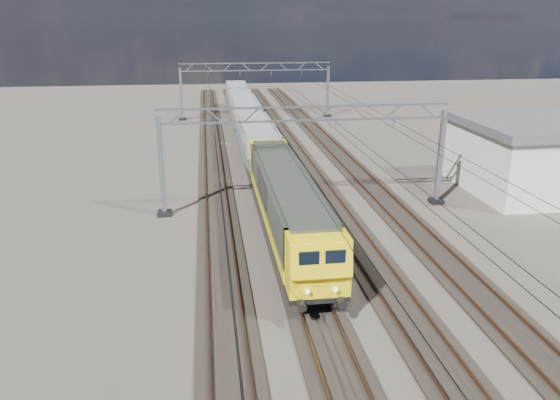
{
  "coord_description": "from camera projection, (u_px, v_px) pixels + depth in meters",
  "views": [
    {
      "loc": [
        -6.45,
        -30.94,
        12.56
      ],
      "look_at": [
        -2.38,
        -0.93,
        2.4
      ],
      "focal_mm": 35.0,
      "sensor_mm": 36.0,
      "label": 1
    }
  ],
  "objects": [
    {
      "name": "catenary_gantry_far",
      "position": [
        256.0,
        88.0,
        70.23
      ],
      "size": [
        19.9,
        0.9,
        7.11
      ],
      "color": "#8E939B",
      "rests_on": "ground"
    },
    {
      "name": "ground",
      "position": [
        316.0,
        230.0,
        33.89
      ],
      "size": [
        160.0,
        160.0,
        0.0
      ],
      "primitive_type": "plane",
      "color": "#29241E",
      "rests_on": "ground"
    },
    {
      "name": "hopper_wagon_mid",
      "position": [
        246.0,
        113.0,
        62.12
      ],
      "size": [
        3.38,
        13.0,
        3.25
      ],
      "color": "black",
      "rests_on": "ground"
    },
    {
      "name": "track_outer_west",
      "position": [
        219.0,
        234.0,
        33.1
      ],
      "size": [
        2.6,
        140.0,
        0.3
      ],
      "color": "black",
      "rests_on": "ground"
    },
    {
      "name": "locomotive",
      "position": [
        286.0,
        200.0,
        32.12
      ],
      "size": [
        2.76,
        21.1,
        3.62
      ],
      "color": "black",
      "rests_on": "ground"
    },
    {
      "name": "hopper_wagon_lead",
      "position": [
        258.0,
        139.0,
        48.78
      ],
      "size": [
        3.38,
        13.0,
        3.25
      ],
      "color": "black",
      "rests_on": "ground"
    },
    {
      "name": "track_inner_east",
      "position": [
        347.0,
        228.0,
        34.12
      ],
      "size": [
        2.6,
        140.0,
        0.3
      ],
      "color": "black",
      "rests_on": "ground"
    },
    {
      "name": "hopper_wagon_third",
      "position": [
        238.0,
        96.0,
        75.46
      ],
      "size": [
        3.38,
        13.0,
        3.25
      ],
      "color": "black",
      "rests_on": "ground"
    },
    {
      "name": "catenary_gantry_mid",
      "position": [
        305.0,
        154.0,
        36.4
      ],
      "size": [
        19.9,
        0.9,
        7.11
      ],
      "color": "#8E939B",
      "rests_on": "ground"
    },
    {
      "name": "track_loco",
      "position": [
        284.0,
        231.0,
        33.61
      ],
      "size": [
        2.6,
        140.0,
        0.3
      ],
      "color": "black",
      "rests_on": "ground"
    },
    {
      "name": "overhead_wires",
      "position": [
        296.0,
        116.0,
        39.57
      ],
      "size": [
        12.03,
        140.0,
        0.53
      ],
      "color": "black",
      "rests_on": "ground"
    },
    {
      "name": "track_outer_east",
      "position": [
        409.0,
        224.0,
        34.63
      ],
      "size": [
        2.6,
        140.0,
        0.3
      ],
      "color": "black",
      "rests_on": "ground"
    }
  ]
}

